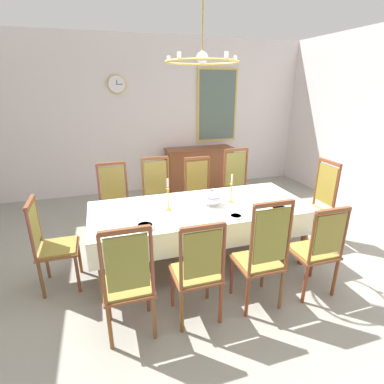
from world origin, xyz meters
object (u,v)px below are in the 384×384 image
bowl_far_left (279,209)px  soup_tureen (212,197)px  chair_south_a (128,281)px  chair_north_b (158,196)px  candlestick_west (168,197)px  spoon_secondary (133,228)px  chair_north_c (199,193)px  spoon_primary (243,215)px  bowl_near_right (145,226)px  chandelier (202,61)px  chair_south_d (317,248)px  chair_north_a (115,202)px  chair_south_c (262,255)px  dining_table (201,212)px  sideboard (199,168)px  chair_head_east (317,203)px  mounted_clock (117,84)px  framed_painting (217,106)px  chair_south_b (198,270)px  candlestick_east (231,191)px  bowl_near_left (236,216)px  chair_head_west (51,243)px  chair_north_d (238,187)px

bowl_far_left → soup_tureen: bearing=149.5°
chair_south_a → chair_north_b: bearing=71.8°
candlestick_west → spoon_secondary: (-0.46, -0.37, -0.15)m
bowl_far_left → spoon_secondary: bearing=178.8°
chair_north_c → spoon_primary: 1.38m
bowl_near_right → chandelier: 1.80m
chair_south_d → soup_tureen: size_ratio=4.32×
chair_south_d → chair_north_a: bearing=135.6°
chair_south_c → chair_south_d: 0.66m
chair_north_b → chair_north_c: size_ratio=1.04×
candlestick_west → spoon_secondary: size_ratio=2.19×
dining_table → sideboard: bearing=71.8°
soup_tureen → candlestick_west: candlestick_west is taller
chair_head_east → mounted_clock: (-2.41, 2.98, 1.58)m
bowl_near_right → spoon_primary: bearing=-0.4°
chair_south_c → framed_painting: size_ratio=0.80×
chair_south_d → candlestick_west: bearing=145.2°
chair_north_b → chair_head_east: chair_head_east is taller
spoon_secondary → sideboard: sideboard is taller
chair_south_d → chair_south_b: bearing=-179.9°
chair_south_b → bowl_near_right: (-0.39, 0.56, 0.24)m
soup_tureen → sideboard: size_ratio=0.17×
chair_north_a → chair_south_c: bearing=123.9°
bowl_near_right → chair_south_c: bearing=-28.4°
mounted_clock → candlestick_west: bearing=-84.6°
mounted_clock → candlestick_east: bearing=-70.0°
chair_south_a → bowl_near_left: chair_south_a is taller
chair_north_c → chair_head_west: bearing=25.3°
chair_head_east → bowl_near_left: (-1.45, -0.43, 0.19)m
chair_south_c → chandelier: 2.06m
candlestick_east → candlestick_west: bearing=180.0°
chair_north_b → mounted_clock: 2.59m
chair_north_a → chair_south_a: bearing=90.0°
chair_south_c → spoon_primary: 0.59m
sideboard → framed_painting: bearing=-152.2°
chair_south_b → chair_north_c: size_ratio=0.96×
chair_south_a → soup_tureen: 1.51m
chair_south_c → bowl_near_left: size_ratio=8.29×
chair_north_a → candlestick_west: candlestick_west is taller
chair_north_d → chair_south_c: bearing=71.1°
bowl_far_left → chandelier: 1.85m
candlestick_west → mounted_clock: bearing=95.4°
sideboard → chair_south_d: bearing=91.0°
chair_north_a → framed_painting: framed_painting is taller
chair_south_b → bowl_near_left: 0.84m
spoon_primary → spoon_secondary: (-1.22, 0.03, 0.00)m
chair_south_d → candlestick_east: bearing=120.7°
chair_south_c → chair_south_d: (0.66, 0.01, -0.05)m
framed_painting → chandelier: (-1.38, -2.99, 0.65)m
chair_north_d → chair_south_a: bearing=44.6°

